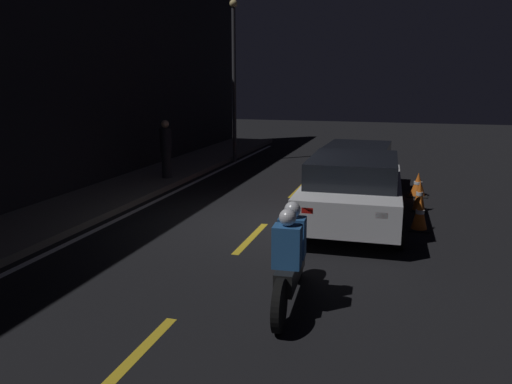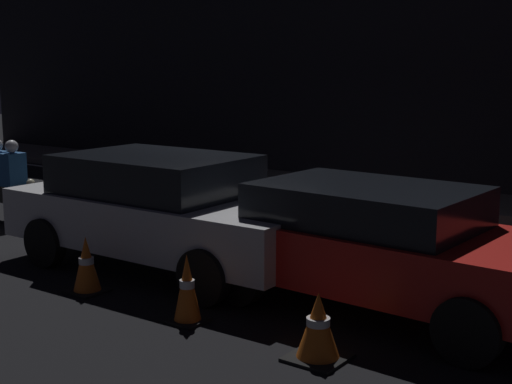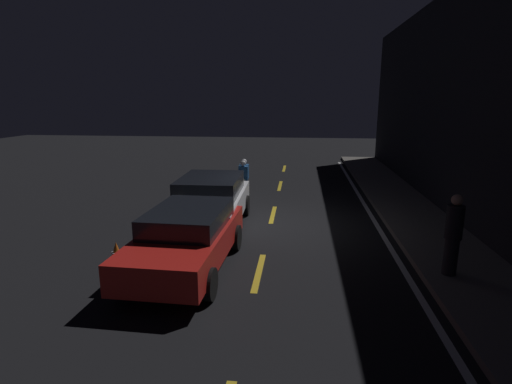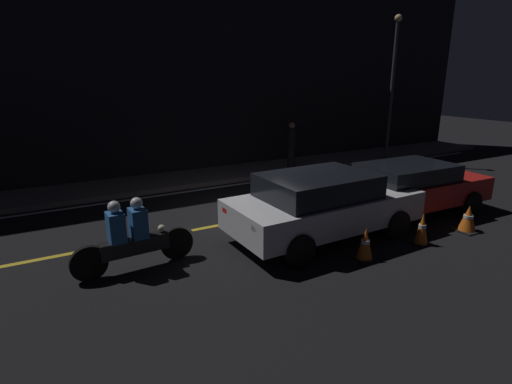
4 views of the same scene
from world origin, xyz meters
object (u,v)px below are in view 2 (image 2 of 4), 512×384
motorcycle (8,183)px  traffic_cone_mid (187,289)px  sedan_white (165,208)px  traffic_cone_far (318,327)px  traffic_cone_near (86,265)px  taxi_red (379,243)px

motorcycle → traffic_cone_mid: bearing=-21.0°
sedan_white → traffic_cone_far: bearing=-24.8°
motorcycle → traffic_cone_mid: motorcycle is taller
sedan_white → traffic_cone_near: size_ratio=6.54×
traffic_cone_far → traffic_cone_near: bearing=179.3°
sedan_white → taxi_red: sedan_white is taller
traffic_cone_near → motorcycle: bearing=156.6°
sedan_white → traffic_cone_far: sedan_white is taller
traffic_cone_near → traffic_cone_mid: 1.61m
traffic_cone_near → traffic_cone_mid: bearing=-1.2°
motorcycle → traffic_cone_far: bearing=-17.4°
taxi_red → sedan_white: bearing=-174.8°
taxi_red → motorcycle: size_ratio=1.85×
traffic_cone_far → taxi_red: bearing=97.6°
traffic_cone_near → traffic_cone_mid: traffic_cone_mid is taller
sedan_white → traffic_cone_mid: (1.63, -1.39, -0.43)m
traffic_cone_near → traffic_cone_mid: (1.61, -0.03, 0.03)m
traffic_cone_near → traffic_cone_far: traffic_cone_near is taller
taxi_red → traffic_cone_mid: 2.11m
motorcycle → traffic_cone_mid: 6.02m
sedan_white → traffic_cone_near: 1.43m
taxi_red → traffic_cone_near: taxi_red is taller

